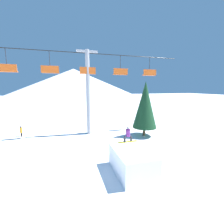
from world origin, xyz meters
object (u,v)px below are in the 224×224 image
Objects in this scene: distant_skier at (21,131)px; snowboarder at (128,134)px; snow_ramp at (132,161)px; pine_tree_near at (145,105)px.

snowboarder is at bearing -43.63° from distant_skier.
snowboarder reaches higher than snow_ramp.
pine_tree_near reaches higher than snow_ramp.
snow_ramp is 2.23× the size of snowboarder.
pine_tree_near is (4.59, 6.72, 2.88)m from snow_ramp.
snowboarder is at bearing -129.21° from pine_tree_near.
snow_ramp is 0.53× the size of pine_tree_near.
snow_ramp is at bearing -124.30° from pine_tree_near.
pine_tree_near is 14.64m from distant_skier.
distant_skier is (-9.52, 9.07, -1.52)m from snowboarder.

